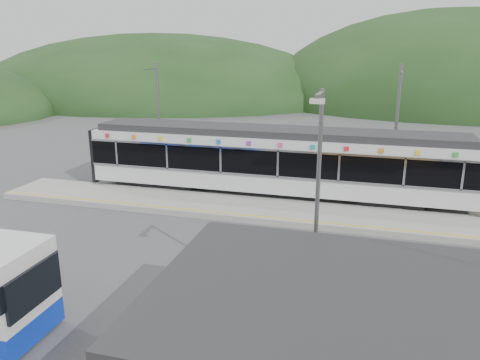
# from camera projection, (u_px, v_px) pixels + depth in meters

# --- Properties ---
(ground) EXTENTS (120.00, 120.00, 0.00)m
(ground) POSITION_uv_depth(u_px,v_px,m) (225.00, 236.00, 20.09)
(ground) COLOR #4C4C4F
(ground) RESTS_ON ground
(hills) EXTENTS (146.00, 149.00, 26.00)m
(hills) POSITION_uv_depth(u_px,v_px,m) (375.00, 210.00, 23.37)
(hills) COLOR #1E3D19
(hills) RESTS_ON ground
(platform) EXTENTS (26.00, 3.20, 0.30)m
(platform) POSITION_uv_depth(u_px,v_px,m) (245.00, 208.00, 23.10)
(platform) COLOR #9E9E99
(platform) RESTS_ON ground
(yellow_line) EXTENTS (26.00, 0.10, 0.01)m
(yellow_line) POSITION_uv_depth(u_px,v_px,m) (238.00, 214.00, 21.86)
(yellow_line) COLOR yellow
(yellow_line) RESTS_ON platform
(train) EXTENTS (20.44, 3.01, 3.74)m
(train) POSITION_uv_depth(u_px,v_px,m) (274.00, 160.00, 24.85)
(train) COLOR black
(train) RESTS_ON ground
(catenary_mast_west) EXTENTS (0.18, 1.80, 7.00)m
(catenary_mast_west) POSITION_uv_depth(u_px,v_px,m) (158.00, 117.00, 28.84)
(catenary_mast_west) COLOR slate
(catenary_mast_west) RESTS_ON ground
(catenary_mast_east) EXTENTS (0.18, 1.80, 7.00)m
(catenary_mast_east) POSITION_uv_depth(u_px,v_px,m) (396.00, 128.00, 25.19)
(catenary_mast_east) COLOR slate
(catenary_mast_east) RESTS_ON ground
(station_shelter) EXTENTS (9.20, 6.20, 3.00)m
(station_shelter) POSITION_uv_depth(u_px,v_px,m) (369.00, 359.00, 9.76)
(station_shelter) COLOR brown
(station_shelter) RESTS_ON ground
(lamp_post) EXTENTS (0.35, 1.17, 6.79)m
(lamp_post) POSITION_uv_depth(u_px,v_px,m) (317.00, 193.00, 12.66)
(lamp_post) COLOR slate
(lamp_post) RESTS_ON ground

